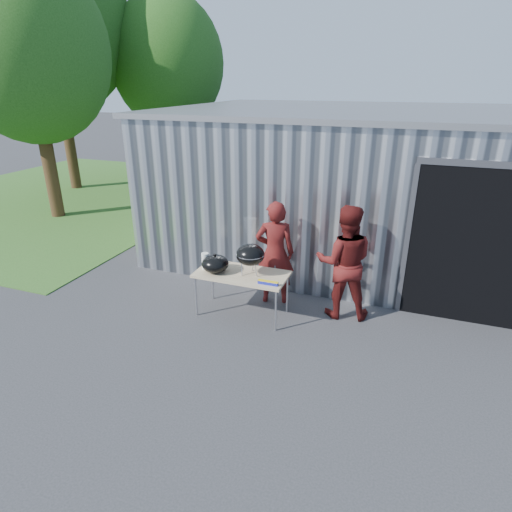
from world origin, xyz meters
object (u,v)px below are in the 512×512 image
at_px(folding_table, 242,275).
at_px(person_cook, 275,253).
at_px(kettle_grill, 250,250).
at_px(person_bystander, 344,262).

distance_m(folding_table, person_cook, 0.75).
xyz_separation_m(folding_table, person_cook, (0.36, 0.63, 0.20)).
bearing_deg(kettle_grill, person_bystander, 21.69).
relative_size(kettle_grill, person_cook, 0.52).
bearing_deg(folding_table, kettle_grill, 2.60).
bearing_deg(person_bystander, person_cook, -14.33).
bearing_deg(folding_table, person_cook, 60.15).
relative_size(folding_table, person_bystander, 0.79).
relative_size(folding_table, kettle_grill, 1.59).
xyz_separation_m(kettle_grill, person_bystander, (1.40, 0.56, -0.22)).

